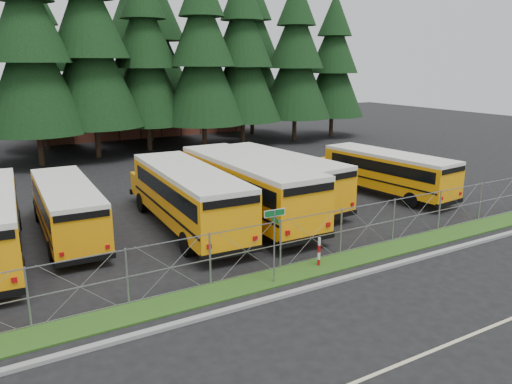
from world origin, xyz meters
TOP-DOWN VIEW (x-y plane):
  - ground at (0.00, 0.00)m, footprint 120.00×120.00m
  - curb at (0.00, -3.10)m, footprint 50.00×0.25m
  - grass_verge at (0.00, -1.70)m, footprint 50.00×1.40m
  - road_lane_line at (0.00, -8.00)m, footprint 50.00×0.12m
  - chainlink_fence at (0.00, -1.00)m, footprint 44.00×0.10m
  - brick_building at (6.00, 40.00)m, footprint 22.00×10.00m
  - bus_2 at (-7.46, 6.98)m, footprint 2.69×9.91m
  - bus_4 at (-2.28, 5.36)m, footprint 3.29×11.66m
  - bus_5 at (0.89, 5.36)m, footprint 2.89×12.14m
  - bus_6 at (3.73, 6.92)m, footprint 3.63×11.24m
  - bus_east at (10.52, 5.35)m, footprint 3.43×10.20m
  - street_sign at (-1.92, -2.00)m, footprint 0.84×0.55m
  - striped_bollard at (0.41, -1.61)m, footprint 0.11×0.11m
  - conifer_3 at (-6.14, 25.38)m, footprint 7.79×7.79m
  - conifer_4 at (-1.53, 26.43)m, footprint 8.11×8.11m
  - conifer_5 at (3.37, 27.64)m, footprint 7.33×7.33m
  - conifer_6 at (7.78, 25.27)m, footprint 7.45×7.45m
  - conifer_7 at (12.08, 25.87)m, footprint 7.38×7.38m
  - conifer_8 at (18.17, 25.97)m, footprint 7.23×7.23m
  - conifer_9 at (23.45, 26.59)m, footprint 6.70×6.70m
  - conifer_11 at (-4.63, 32.66)m, footprint 7.03×7.03m
  - conifer_12 at (5.24, 32.76)m, footprint 9.82×9.82m
  - conifer_13 at (16.75, 32.17)m, footprint 7.79×7.79m

SIDE VIEW (x-z plane):
  - ground at x=0.00m, z-range 0.00..0.00m
  - road_lane_line at x=0.00m, z-range 0.00..0.01m
  - grass_verge at x=0.00m, z-range 0.00..0.06m
  - curb at x=0.00m, z-range 0.00..0.12m
  - striped_bollard at x=0.41m, z-range 0.00..1.20m
  - chainlink_fence at x=0.00m, z-range 0.00..2.00m
  - bus_2 at x=-7.46m, z-range 0.00..2.58m
  - bus_east at x=10.52m, z-range 0.00..2.62m
  - bus_6 at x=3.73m, z-range 0.00..2.90m
  - bus_4 at x=-2.28m, z-range 0.00..3.03m
  - bus_5 at x=0.89m, z-range 0.00..3.18m
  - street_sign at x=-1.92m, z-range 0.63..3.44m
  - brick_building at x=6.00m, z-range 0.00..6.00m
  - conifer_9 at x=23.45m, z-range 0.00..14.83m
  - conifer_11 at x=-4.63m, z-range 0.00..15.54m
  - conifer_8 at x=18.17m, z-range 0.00..16.00m
  - conifer_5 at x=3.37m, z-range 0.00..16.21m
  - conifer_7 at x=12.08m, z-range 0.00..16.33m
  - conifer_6 at x=7.78m, z-range 0.00..16.49m
  - conifer_3 at x=-6.14m, z-range 0.00..17.22m
  - conifer_13 at x=16.75m, z-range 0.00..17.23m
  - conifer_4 at x=-1.53m, z-range 0.00..17.95m
  - conifer_12 at x=5.24m, z-range 0.00..21.72m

